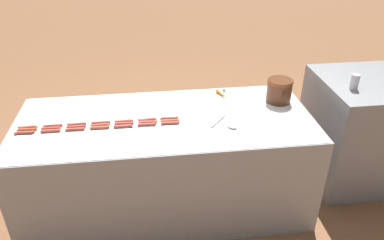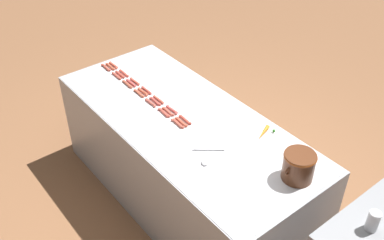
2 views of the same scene
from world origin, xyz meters
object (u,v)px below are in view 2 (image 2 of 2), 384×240
hot_dog_10 (143,92)px  hot_dog_18 (151,103)px  hot_dog_13 (181,122)px  hot_dog_17 (139,93)px  hot_dog_20 (178,123)px  hot_dog_7 (110,66)px  hot_dog_2 (135,81)px  hot_dog_0 (113,65)px  soda_can (373,221)px  hot_dog_8 (120,74)px  carrot (264,133)px  hot_dog_15 (117,76)px  hot_dog_1 (124,73)px  bean_pot (299,165)px  hot_dog_9 (131,83)px  hot_dog_11 (155,101)px  serving_spoon (206,158)px  hot_dog_6 (185,120)px  hot_dog_4 (159,100)px  hot_dog_3 (147,90)px  hot_dog_12 (168,111)px  hot_dog_5 (172,110)px  hot_dog_16 (127,84)px  hot_dog_19 (164,113)px

hot_dog_10 → hot_dog_18: same height
hot_dog_13 → hot_dog_18: size_ratio=1.00×
hot_dog_17 → hot_dog_20: (-0.00, 0.52, 0.00)m
hot_dog_7 → hot_dog_18: bearing=86.8°
hot_dog_2 → hot_dog_10: 0.18m
hot_dog_7 → hot_dog_0: bearing=-174.6°
hot_dog_7 → soda_can: size_ratio=1.13×
hot_dog_8 → carrot: carrot is taller
hot_dog_15 → hot_dog_1: bearing=177.9°
hot_dog_2 → bean_pot: size_ratio=0.54×
hot_dog_9 → hot_dog_0: bearing=-96.2°
hot_dog_11 → serving_spoon: (0.11, 0.76, -0.00)m
hot_dog_6 → hot_dog_7: 1.03m
hot_dog_7 → hot_dog_4: bearing=92.9°
hot_dog_1 → hot_dog_11: 0.52m
hot_dog_3 → bean_pot: size_ratio=0.54×
hot_dog_1 → hot_dog_12: same height
hot_dog_5 → hot_dog_12: 0.04m
hot_dog_3 → hot_dog_11: size_ratio=1.00×
hot_dog_3 → hot_dog_9: same height
hot_dog_13 → carrot: size_ratio=0.80×
hot_dog_4 → serving_spoon: (0.15, 0.76, -0.00)m
hot_dog_7 → hot_dog_12: same height
hot_dog_3 → soda_can: 2.02m
hot_dog_13 → hot_dog_16: 0.70m
hot_dog_16 → carrot: 1.24m
hot_dog_8 → hot_dog_13: 0.87m
hot_dog_7 → hot_dog_11: same height
hot_dog_18 → soda_can: bearing=95.0°
hot_dog_9 → carrot: (-0.38, 1.17, 0.00)m
hot_dog_6 → hot_dog_7: bearing=-88.0°
hot_dog_9 → hot_dog_18: bearing=84.1°
hot_dog_6 → hot_dog_13: same height
hot_dog_4 → soda_can: bearing=92.7°
hot_dog_0 → hot_dog_3: size_ratio=1.00×
hot_dog_3 → hot_dog_9: size_ratio=1.00×
hot_dog_2 → hot_dog_15: (0.07, -0.17, 0.00)m
hot_dog_1 → hot_dog_19: bearing=84.2°
hot_dog_12 → carrot: size_ratio=0.80×
hot_dog_2 → hot_dog_13: 0.69m
hot_dog_18 → carrot: bearing=116.9°
hot_dog_2 → hot_dog_13: same height
hot_dog_20 → soda_can: (-0.16, 1.50, 0.18)m
bean_pot → hot_dog_8: bearing=-82.7°
hot_dog_3 → hot_dog_10: bearing=-2.6°
hot_dog_13 → hot_dog_5: bearing=-103.0°
hot_dog_4 → hot_dog_13: bearing=83.7°
hot_dog_20 → hot_dog_13: bearing=177.6°
bean_pot → serving_spoon: 0.61m
hot_dog_3 → hot_dog_12: (0.04, 0.35, 0.00)m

